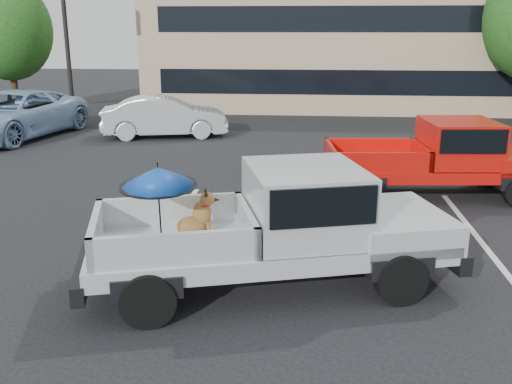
% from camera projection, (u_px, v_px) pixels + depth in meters
% --- Properties ---
extents(ground, '(90.00, 90.00, 0.00)m').
position_uv_depth(ground, '(322.00, 267.00, 9.57)').
color(ground, black).
rests_on(ground, ground).
extents(stripe_left, '(0.12, 5.00, 0.01)m').
position_uv_depth(stripe_left, '(174.00, 223.00, 11.74)').
color(stripe_left, silver).
rests_on(stripe_left, ground).
extents(stripe_right, '(0.12, 5.00, 0.01)m').
position_uv_depth(stripe_right, '(473.00, 232.00, 11.23)').
color(stripe_right, silver).
rests_on(stripe_right, ground).
extents(motel_building, '(20.40, 8.40, 6.30)m').
position_uv_depth(motel_building, '(355.00, 41.00, 28.58)').
color(motel_building, tan).
rests_on(motel_building, ground).
extents(motel_sign, '(1.60, 0.22, 6.00)m').
position_uv_depth(motel_sign, '(64.00, 6.00, 22.51)').
color(motel_sign, black).
rests_on(motel_sign, ground).
extents(tree_left, '(3.96, 3.96, 6.02)m').
position_uv_depth(tree_left, '(8.00, 30.00, 25.97)').
color(tree_left, '#332114').
rests_on(tree_left, ground).
extents(tree_back, '(4.68, 4.68, 7.11)m').
position_uv_depth(tree_back, '(426.00, 16.00, 30.78)').
color(tree_back, '#332114').
rests_on(tree_back, ground).
extents(silver_pickup, '(6.01, 3.41, 2.06)m').
position_uv_depth(silver_pickup, '(289.00, 221.00, 8.67)').
color(silver_pickup, black).
rests_on(silver_pickup, ground).
extents(red_pickup, '(5.62, 2.39, 1.80)m').
position_uv_depth(red_pickup, '(451.00, 155.00, 13.37)').
color(red_pickup, black).
rests_on(red_pickup, ground).
extents(silver_sedan, '(4.74, 2.53, 1.48)m').
position_uv_depth(silver_sedan, '(165.00, 117.00, 20.71)').
color(silver_sedan, silver).
rests_on(silver_sedan, ground).
extents(blue_suv, '(3.90, 6.48, 1.68)m').
position_uv_depth(blue_suv, '(13.00, 115.00, 20.44)').
color(blue_suv, '#87A8CA').
rests_on(blue_suv, ground).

